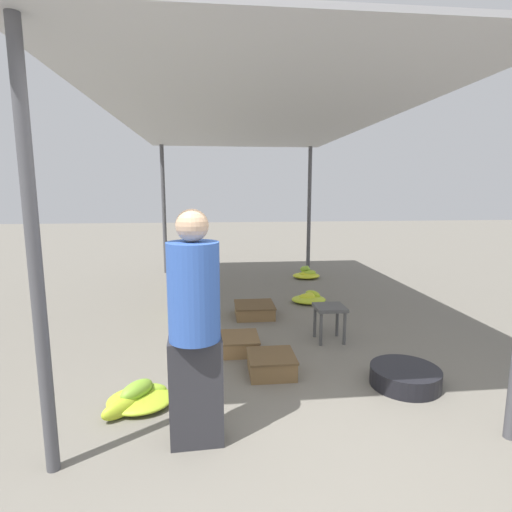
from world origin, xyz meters
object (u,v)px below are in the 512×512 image
at_px(crate_mid, 237,344).
at_px(banana_pile_left_2, 138,397).
at_px(banana_pile_left_0, 184,306).
at_px(crate_far, 271,364).
at_px(vendor_foreground, 195,326).
at_px(basin_black, 405,377).
at_px(stool, 330,313).
at_px(banana_pile_right_1, 306,274).
at_px(banana_pile_left_1, 186,281).
at_px(crate_near, 254,310).
at_px(banana_pile_right_0, 309,298).

bearing_deg(crate_mid, banana_pile_left_2, -130.67).
bearing_deg(banana_pile_left_0, crate_far, -63.91).
relative_size(banana_pile_left_2, crate_far, 1.27).
relative_size(vendor_foreground, basin_black, 2.63).
relative_size(stool, banana_pile_right_1, 0.78).
xyz_separation_m(basin_black, banana_pile_right_1, (0.15, 4.45, -0.00)).
relative_size(stool, banana_pile_left_1, 0.74).
xyz_separation_m(banana_pile_left_0, crate_mid, (0.67, -1.40, -0.04)).
bearing_deg(crate_near, basin_black, -61.82).
height_order(basin_black, crate_far, crate_far).
bearing_deg(crate_near, banana_pile_right_0, 33.67).
xyz_separation_m(banana_pile_left_0, crate_far, (0.96, -1.97, -0.03)).
height_order(stool, crate_far, stool).
relative_size(banana_pile_left_2, crate_near, 1.04).
bearing_deg(crate_mid, crate_far, -62.68).
xyz_separation_m(banana_pile_left_1, crate_near, (1.07, -1.95, 0.01)).
xyz_separation_m(banana_pile_left_1, crate_mid, (0.76, -3.15, 0.01)).
height_order(banana_pile_left_0, banana_pile_left_2, banana_pile_left_0).
relative_size(stool, banana_pile_left_2, 0.74).
bearing_deg(banana_pile_left_0, vendor_foreground, -84.12).
relative_size(basin_black, crate_mid, 1.32).
bearing_deg(crate_near, banana_pile_left_0, 168.33).
bearing_deg(vendor_foreground, stool, 50.44).
distance_m(stool, banana_pile_right_1, 3.37).
bearing_deg(vendor_foreground, crate_near, 76.15).
xyz_separation_m(banana_pile_right_1, crate_near, (-1.28, -2.33, 0.01)).
distance_m(banana_pile_left_1, crate_mid, 3.24).
bearing_deg(crate_near, banana_pile_left_2, -118.10).
bearing_deg(banana_pile_left_2, crate_near, 61.90).
xyz_separation_m(stool, basin_black, (0.37, -1.13, -0.25)).
bearing_deg(stool, banana_pile_left_1, 121.99).
distance_m(basin_black, banana_pile_left_2, 2.31).
height_order(basin_black, banana_pile_left_2, banana_pile_left_2).
bearing_deg(crate_far, banana_pile_right_1, 72.39).
relative_size(vendor_foreground, banana_pile_left_2, 2.86).
distance_m(basin_black, crate_near, 2.41).
height_order(banana_pile_right_1, crate_mid, banana_pile_right_1).
distance_m(banana_pile_left_1, crate_far, 3.86).
height_order(banana_pile_left_2, crate_mid, banana_pile_left_2).
relative_size(stool, basin_black, 0.68).
bearing_deg(vendor_foreground, banana_pile_left_0, 95.88).
xyz_separation_m(vendor_foreground, banana_pile_left_1, (-0.39, 4.69, -0.75)).
bearing_deg(basin_black, banana_pile_left_1, 118.44).
distance_m(stool, banana_pile_left_2, 2.31).
height_order(banana_pile_left_1, banana_pile_right_0, banana_pile_left_1).
height_order(banana_pile_right_0, crate_far, crate_far).
bearing_deg(stool, crate_far, -135.64).
bearing_deg(banana_pile_right_0, crate_far, -111.44).
relative_size(banana_pile_left_1, banana_pile_right_1, 1.05).
relative_size(banana_pile_left_2, banana_pile_right_0, 1.06).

